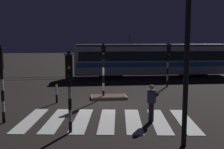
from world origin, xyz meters
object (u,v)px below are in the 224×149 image
Objects in this scene: traffic_light_kerb_mid_left at (69,80)px; tram at (152,59)px; traffic_light_corner_far_right at (168,58)px; street_lamp_near_kerb at (191,3)px; traffic_light_median_centre at (103,63)px; pedestrian_waiting_at_kerb at (151,103)px; traffic_light_corner_near_left at (1,73)px; bollard_island_edge at (57,94)px.

tram reaches higher than traffic_light_kerb_mid_left.
traffic_light_corner_far_right is 0.44× the size of street_lamp_near_kerb.
traffic_light_median_centre reaches higher than traffic_light_corner_far_right.
traffic_light_kerb_mid_left is 12.29m from traffic_light_corner_far_right.
pedestrian_waiting_at_kerb is at bearing -111.83° from traffic_light_corner_far_right.
street_lamp_near_kerb is (2.27, -8.12, 2.61)m from traffic_light_median_centre.
tram is at bearing 53.56° from traffic_light_corner_near_left.
traffic_light_kerb_mid_left is at bearing -115.09° from tram.
traffic_light_median_centre is 8.83m from street_lamp_near_kerb.
tram is at bearing 87.82° from traffic_light_corner_far_right.
traffic_light_kerb_mid_left is 3.97m from pedestrian_waiting_at_kerb.
traffic_light_corner_far_right is at bearing 35.40° from traffic_light_median_centre.
traffic_light_median_centre is 6.56m from traffic_light_corner_far_right.
bollard_island_edge is at bearing -150.22° from traffic_light_corner_far_right.
pedestrian_waiting_at_kerb is at bearing 98.68° from street_lamp_near_kerb.
traffic_light_corner_near_left is 17.50m from tram.
street_lamp_near_kerb is 7.04× the size of bollard_island_edge.
traffic_light_corner_far_right is 9.57m from bollard_island_edge.
bollard_island_edge is (-5.09, 7.25, -4.34)m from street_lamp_near_kerb.
traffic_light_median_centre reaches higher than traffic_light_kerb_mid_left.
traffic_light_corner_near_left is 1.00× the size of traffic_light_corner_far_right.
street_lamp_near_kerb is 0.50× the size of tram.
traffic_light_corner_near_left is 6.79m from pedestrian_waiting_at_kerb.
tram is at bearing 75.48° from pedestrian_waiting_at_kerb.
traffic_light_corner_far_right is (7.13, 10.01, 0.12)m from traffic_light_kerb_mid_left.
traffic_light_corner_near_left is 3.12× the size of bollard_island_edge.
street_lamp_near_kerb is at bearing -81.32° from pedestrian_waiting_at_kerb.
traffic_light_median_centre is at bearing 105.58° from street_lamp_near_kerb.
street_lamp_near_kerb is at bearing -74.42° from traffic_light_median_centre.
pedestrian_waiting_at_kerb is (1.80, -5.06, -1.42)m from traffic_light_median_centre.
traffic_light_corner_near_left is at bearing 152.02° from traffic_light_kerb_mid_left.
tram is 13.39m from bollard_island_edge.
tram reaches higher than traffic_light_median_centre.
traffic_light_corner_far_right is 9.65m from pedestrian_waiting_at_kerb.
traffic_light_kerb_mid_left is at bearing -162.26° from pedestrian_waiting_at_kerb.
bollard_island_edge is (-4.63, 4.18, -0.32)m from pedestrian_waiting_at_kerb.
traffic_light_kerb_mid_left is 0.95× the size of traffic_light_corner_far_right.
traffic_light_kerb_mid_left is at bearing 154.65° from street_lamp_near_kerb.
traffic_light_corner_near_left is 13.19m from traffic_light_corner_far_right.
tram is (10.39, 14.07, -0.54)m from traffic_light_corner_near_left.
traffic_light_corner_near_left is 6.66m from traffic_light_median_centre.
street_lamp_near_kerb is at bearing -100.61° from tram.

